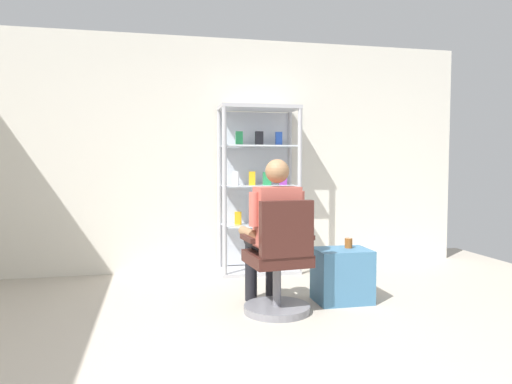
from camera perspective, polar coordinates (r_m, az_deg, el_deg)
The scene contains 7 objects.
ground_plane at distance 2.95m, azimuth 4.50°, elevation -21.75°, with size 7.20×7.20×0.00m, color #B2A899.
back_wall at distance 5.60m, azimuth -4.34°, elevation 4.45°, with size 6.00×0.10×2.70m, color silver.
display_cabinet_main at distance 5.45m, azimuth 0.19°, elevation 0.43°, with size 0.90×0.45×1.90m.
office_chair at distance 3.96m, azimuth 2.83°, elevation -9.07°, with size 0.59×0.56×0.96m.
seated_shopkeeper at distance 4.06m, azimuth 2.01°, elevation -4.20°, with size 0.52×0.59×1.29m.
storage_crate at distance 4.41m, azimuth 10.34°, elevation -9.86°, with size 0.49×0.37×0.48m, color teal.
tea_glass at distance 4.43m, azimuth 11.09°, elevation -6.07°, with size 0.07×0.07×0.09m, color brown.
Camera 1 is at (-0.77, -2.55, 1.26)m, focal length 33.17 mm.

